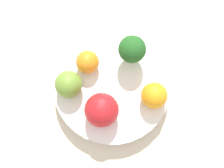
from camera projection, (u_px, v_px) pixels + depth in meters
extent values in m
plane|color=gray|center=(112.00, 90.00, 0.66)|extent=(6.00, 6.00, 0.00)
cube|color=beige|center=(112.00, 89.00, 0.65)|extent=(1.20, 1.20, 0.02)
cylinder|color=white|center=(112.00, 87.00, 0.62)|extent=(0.23, 0.23, 0.03)
cylinder|color=#8CB76B|center=(131.00, 54.00, 0.60)|extent=(0.02, 0.02, 0.03)
sphere|color=#236023|center=(132.00, 49.00, 0.57)|extent=(0.05, 0.05, 0.05)
sphere|color=olive|center=(69.00, 84.00, 0.58)|extent=(0.05, 0.05, 0.05)
sphere|color=red|center=(102.00, 110.00, 0.56)|extent=(0.06, 0.06, 0.06)
sphere|color=orange|center=(87.00, 62.00, 0.59)|extent=(0.04, 0.04, 0.04)
sphere|color=orange|center=(154.00, 96.00, 0.57)|extent=(0.05, 0.05, 0.05)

